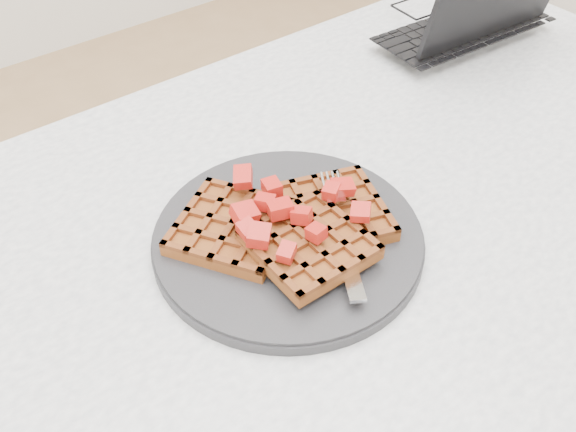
{
  "coord_description": "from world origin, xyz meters",
  "views": [
    {
      "loc": [
        -0.4,
        -0.34,
        1.24
      ],
      "look_at": [
        -0.11,
        0.03,
        0.79
      ],
      "focal_mm": 40.0,
      "sensor_mm": 36.0,
      "label": 1
    }
  ],
  "objects": [
    {
      "name": "fork",
      "position": [
        -0.07,
        -0.0,
        0.77
      ],
      "size": [
        0.11,
        0.17,
        0.02
      ],
      "primitive_type": null,
      "rotation": [
        0.0,
        0.0,
        -0.55
      ],
      "color": "silver",
      "rests_on": "plate"
    },
    {
      "name": "laptop",
      "position": [
        0.38,
        0.24,
        0.78
      ],
      "size": [
        0.3,
        0.23,
        0.2
      ],
      "rotation": [
        0.0,
        0.0,
        3.07
      ],
      "color": "black",
      "rests_on": "table"
    },
    {
      "name": "strawberry_pile",
      "position": [
        -0.11,
        0.03,
        0.8
      ],
      "size": [
        0.15,
        0.15,
        0.02
      ],
      "primitive_type": null,
      "color": "#9B0D0A",
      "rests_on": "waffles"
    },
    {
      "name": "table",
      "position": [
        0.0,
        0.0,
        0.64
      ],
      "size": [
        1.2,
        0.8,
        0.75
      ],
      "color": "white",
      "rests_on": "ground"
    },
    {
      "name": "plate",
      "position": [
        -0.11,
        0.03,
        0.76
      ],
      "size": [
        0.29,
        0.29,
        0.02
      ],
      "primitive_type": "cylinder",
      "color": "#242326",
      "rests_on": "table"
    },
    {
      "name": "waffles",
      "position": [
        -0.11,
        0.03,
        0.78
      ],
      "size": [
        0.24,
        0.2,
        0.03
      ],
      "color": "brown",
      "rests_on": "plate"
    }
  ]
}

